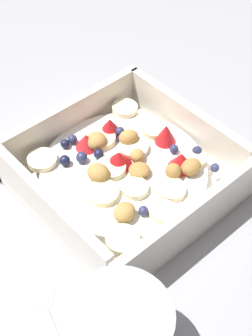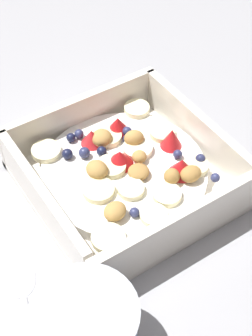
{
  "view_description": "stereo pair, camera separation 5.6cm",
  "coord_description": "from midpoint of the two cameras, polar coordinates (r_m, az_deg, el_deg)",
  "views": [
    {
      "loc": [
        0.25,
        0.29,
        0.45
      ],
      "look_at": [
        -0.0,
        0.0,
        0.03
      ],
      "focal_mm": 54.17,
      "sensor_mm": 36.0,
      "label": 1
    },
    {
      "loc": [
        0.21,
        0.32,
        0.45
      ],
      "look_at": [
        -0.0,
        0.0,
        0.03
      ],
      "focal_mm": 54.17,
      "sensor_mm": 36.0,
      "label": 2
    }
  ],
  "objects": [
    {
      "name": "ground_plane",
      "position": [
        0.59,
        -3.01,
        -1.94
      ],
      "size": [
        2.4,
        2.4,
        0.0
      ],
      "primitive_type": "plane",
      "color": "#9E9EA3"
    },
    {
      "name": "fruit_bowl",
      "position": [
        0.57,
        -2.76,
        -0.67
      ],
      "size": [
        0.21,
        0.21,
        0.06
      ],
      "color": "white",
      "rests_on": "ground"
    },
    {
      "name": "yogurt_cup",
      "position": [
        0.46,
        -4.51,
        -18.15
      ],
      "size": [
        0.09,
        0.09,
        0.06
      ],
      "color": "white",
      "rests_on": "ground"
    },
    {
      "name": "spoon",
      "position": [
        0.51,
        -12.31,
        -15.68
      ],
      "size": [
        0.06,
        0.17,
        0.01
      ],
      "color": "silver",
      "rests_on": "ground"
    }
  ]
}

